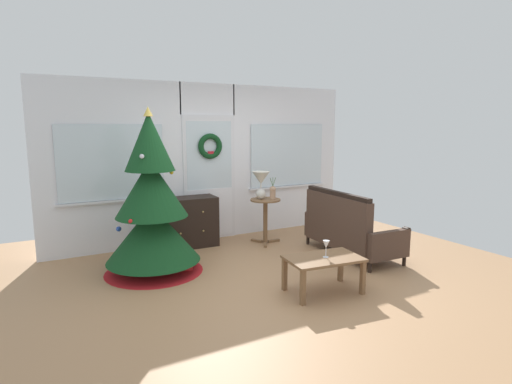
% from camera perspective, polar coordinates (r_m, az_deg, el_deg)
% --- Properties ---
extents(ground_plane, '(6.76, 6.76, 0.00)m').
position_cam_1_polar(ground_plane, '(5.34, 2.43, -11.52)').
color(ground_plane, '#AD7F56').
extents(back_wall_with_door, '(5.20, 0.19, 2.55)m').
position_cam_1_polar(back_wall_with_door, '(6.89, -6.55, 4.07)').
color(back_wall_with_door, white).
rests_on(back_wall_with_door, ground).
extents(christmas_tree, '(1.26, 1.26, 2.11)m').
position_cam_1_polar(christmas_tree, '(5.46, -14.07, -2.50)').
color(christmas_tree, '#4C331E').
rests_on(christmas_tree, ground).
extents(dresser_cabinet, '(0.92, 0.47, 0.78)m').
position_cam_1_polar(dresser_cabinet, '(6.59, -9.36, -4.10)').
color(dresser_cabinet, black).
rests_on(dresser_cabinet, ground).
extents(settee_sofa, '(0.79, 1.60, 0.96)m').
position_cam_1_polar(settee_sofa, '(6.22, 12.34, -5.12)').
color(settee_sofa, black).
rests_on(settee_sofa, ground).
extents(side_table, '(0.50, 0.48, 0.73)m').
position_cam_1_polar(side_table, '(6.64, 1.29, -2.78)').
color(side_table, brown).
rests_on(side_table, ground).
extents(table_lamp, '(0.28, 0.28, 0.44)m').
position_cam_1_polar(table_lamp, '(6.56, 0.68, 1.48)').
color(table_lamp, silver).
rests_on(table_lamp, side_table).
extents(flower_vase, '(0.11, 0.10, 0.35)m').
position_cam_1_polar(flower_vase, '(6.58, 2.32, 0.02)').
color(flower_vase, tan).
rests_on(flower_vase, side_table).
extents(coffee_table, '(0.90, 0.62, 0.41)m').
position_cam_1_polar(coffee_table, '(4.83, 9.23, -9.51)').
color(coffee_table, brown).
rests_on(coffee_table, ground).
extents(wine_glass, '(0.08, 0.08, 0.20)m').
position_cam_1_polar(wine_glass, '(4.76, 9.58, -7.20)').
color(wine_glass, silver).
rests_on(wine_glass, coffee_table).
extents(gift_box, '(0.18, 0.16, 0.18)m').
position_cam_1_polar(gift_box, '(5.59, -9.80, -9.76)').
color(gift_box, red).
rests_on(gift_box, ground).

